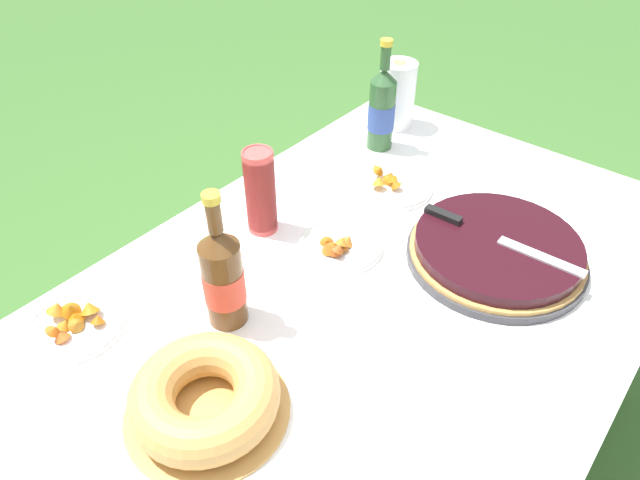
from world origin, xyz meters
TOP-DOWN VIEW (x-y plane):
  - ground_plane at (0.00, 0.00)m, footprint 16.00×16.00m
  - garden_table at (0.00, 0.00)m, footprint 1.69×1.03m
  - tablecloth at (0.00, 0.00)m, footprint 1.70×1.04m
  - berry_tart at (0.30, -0.17)m, footprint 0.40×0.40m
  - serving_knife at (0.30, -0.14)m, footprint 0.04×0.38m
  - bundt_cake at (-0.38, 0.03)m, footprint 0.29×0.29m
  - cup_stack at (0.05, 0.32)m, footprint 0.07×0.07m
  - cider_bottle_green at (0.55, 0.32)m, footprint 0.08×0.08m
  - cider_bottle_amber at (-0.21, 0.17)m, footprint 0.08×0.08m
  - snack_plate_left at (0.11, 0.12)m, footprint 0.20×0.20m
  - snack_plate_right at (-0.42, 0.38)m, footprint 0.20×0.20m
  - snack_plate_far at (0.39, 0.17)m, footprint 0.22×0.22m
  - paper_towel_roll at (0.69, 0.36)m, footprint 0.11×0.11m

SIDE VIEW (x-z plane):
  - ground_plane at x=0.00m, z-range 0.00..0.00m
  - garden_table at x=0.00m, z-range 0.28..0.97m
  - tablecloth at x=0.00m, z-range 0.62..0.73m
  - snack_plate_far at x=0.39m, z-range 0.67..0.73m
  - snack_plate_left at x=0.11m, z-range 0.67..0.73m
  - snack_plate_right at x=-0.42m, z-range 0.67..0.73m
  - berry_tart at x=0.30m, z-range 0.69..0.75m
  - bundt_cake at x=-0.38m, z-range 0.69..0.77m
  - serving_knife at x=0.30m, z-range 0.74..0.76m
  - paper_towel_roll at x=0.69m, z-range 0.69..0.89m
  - cup_stack at x=0.05m, z-range 0.69..0.90m
  - cider_bottle_amber at x=-0.21m, z-range 0.65..0.96m
  - cider_bottle_green at x=0.55m, z-range 0.65..0.97m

